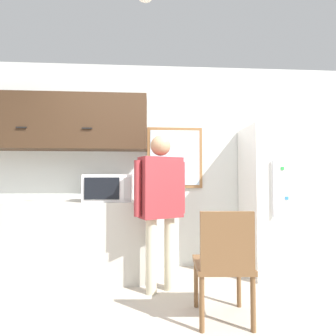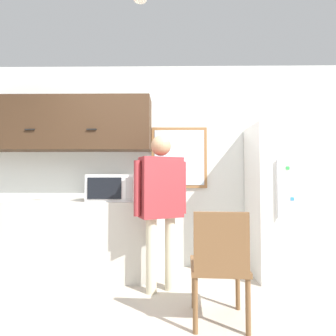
{
  "view_description": "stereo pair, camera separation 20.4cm",
  "coord_description": "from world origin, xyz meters",
  "px_view_note": "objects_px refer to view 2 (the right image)",
  "views": [
    {
      "loc": [
        0.03,
        -1.73,
        1.17
      ],
      "look_at": [
        0.2,
        0.98,
        1.28
      ],
      "focal_mm": 28.0,
      "sensor_mm": 36.0,
      "label": 1
    },
    {
      "loc": [
        0.23,
        -1.73,
        1.17
      ],
      "look_at": [
        0.2,
        0.98,
        1.28
      ],
      "focal_mm": 28.0,
      "sensor_mm": 36.0,
      "label": 2
    }
  ],
  "objects_px": {
    "chair": "(219,261)",
    "microwave": "(112,188)",
    "refrigerator": "(285,200)",
    "person": "(161,196)"
  },
  "relations": [
    {
      "from": "chair",
      "to": "microwave",
      "type": "bearing_deg",
      "value": -39.06
    },
    {
      "from": "microwave",
      "to": "chair",
      "type": "distance_m",
      "value": 1.56
    },
    {
      "from": "microwave",
      "to": "refrigerator",
      "type": "bearing_deg",
      "value": 2.31
    },
    {
      "from": "refrigerator",
      "to": "chair",
      "type": "xyz_separation_m",
      "value": [
        -0.99,
        -1.07,
        -0.4
      ]
    },
    {
      "from": "person",
      "to": "refrigerator",
      "type": "relative_size",
      "value": 0.89
    },
    {
      "from": "microwave",
      "to": "refrigerator",
      "type": "height_order",
      "value": "refrigerator"
    },
    {
      "from": "refrigerator",
      "to": "chair",
      "type": "bearing_deg",
      "value": -132.81
    },
    {
      "from": "person",
      "to": "refrigerator",
      "type": "distance_m",
      "value": 1.55
    },
    {
      "from": "microwave",
      "to": "refrigerator",
      "type": "distance_m",
      "value": 2.08
    },
    {
      "from": "microwave",
      "to": "chair",
      "type": "xyz_separation_m",
      "value": [
        1.08,
        -0.99,
        -0.55
      ]
    }
  ]
}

